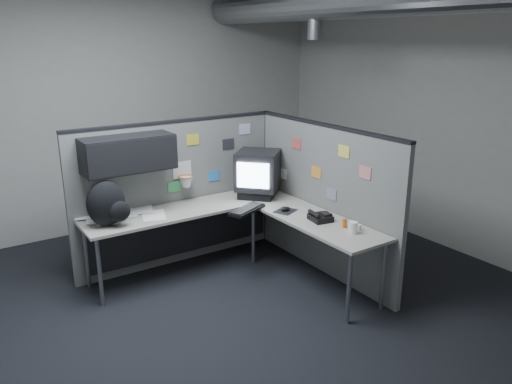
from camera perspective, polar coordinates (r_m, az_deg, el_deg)
room at (r=4.64m, az=4.88°, el=12.52°), size 5.62×5.62×3.22m
partition_back at (r=5.48m, az=-10.22°, el=1.31°), size 2.44×0.42×1.63m
partition_right at (r=5.40m, az=7.66°, el=-0.77°), size 0.07×2.23×1.63m
desk at (r=5.31m, az=-3.71°, el=-3.30°), size 2.31×2.11×0.73m
monitor at (r=5.68m, az=0.20°, el=2.17°), size 0.64×0.64×0.52m
keyboard at (r=5.23m, az=-1.04°, el=-2.01°), size 0.49×0.34×0.04m
mouse at (r=5.24m, az=3.39°, el=-2.04°), size 0.27×0.25×0.05m
phone at (r=5.00m, az=7.33°, el=-2.86°), size 0.22×0.24×0.10m
bottles at (r=4.83m, az=10.72°, el=-3.78°), size 0.14×0.17×0.09m
cup at (r=4.72m, az=11.07°, el=-4.02°), size 0.10×0.10×0.11m
papers at (r=5.30m, az=-15.33°, el=-2.50°), size 0.88×0.75×0.02m
backpack at (r=4.97m, az=-16.63°, el=-1.33°), size 0.43×0.39×0.45m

